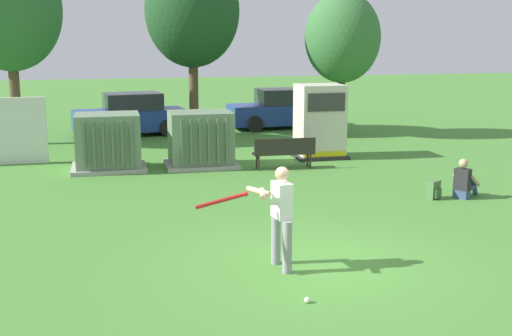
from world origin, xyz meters
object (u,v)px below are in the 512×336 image
Objects in this scene: transformer_mid_west at (201,140)px; parked_car_left_of_center at (281,110)px; transformer_west at (108,143)px; sports_ball at (307,300)px; parked_car_leftmost at (130,116)px; park_bench at (284,151)px; backpack at (434,190)px; seated_spectator at (464,182)px; batter at (278,212)px; generator_enclosure at (320,122)px.

parked_car_left_of_center is (4.39, 7.26, -0.04)m from transformer_mid_west.
transformer_west is 10.06m from parked_car_left_of_center.
parked_car_leftmost reaches higher than sports_ball.
parked_car_leftmost is (-1.84, 17.05, 0.71)m from sports_ball.
park_bench is 4.90m from backpack.
transformer_west is 0.49× the size of parked_car_left_of_center.
seated_spectator is at bearing 43.33° from sports_ball.
seated_spectator reaches higher than park_bench.
batter is 16.75m from parked_car_left_of_center.
parked_car_left_of_center is at bearing 5.67° from parked_car_leftmost.
batter reaches higher than transformer_west.
transformer_west reaches higher than backpack.
transformer_west is 2.67m from transformer_mid_west.
backpack is at bearing -34.88° from transformer_west.
parked_car_left_of_center is (7.05, 7.17, -0.04)m from transformer_west.
sports_ball is (-3.80, -11.01, -1.09)m from generator_enclosure.
parked_car_leftmost is at bearing 104.90° from transformer_mid_west.
generator_enclosure reaches higher than parked_car_left_of_center.
generator_enclosure is at bearing 106.73° from seated_spectator.
parked_car_left_of_center is at bearing 75.70° from park_bench.
generator_enclosure reaches higher than transformer_mid_west.
parked_car_leftmost is (-5.64, 6.04, -0.38)m from generator_enclosure.
transformer_mid_west is at bearing 90.37° from sports_ball.
batter is 0.41× the size of parked_car_left_of_center.
generator_enclosure is 0.54× the size of parked_car_left_of_center.
park_bench is 9.71m from sports_ball.
transformer_west is 0.48× the size of parked_car_leftmost.
generator_enclosure reaches higher than park_bench.
generator_enclosure is at bearing 70.94° from sports_ball.
backpack is (2.55, -4.17, -0.32)m from park_bench.
transformer_west is 6.56m from generator_enclosure.
generator_enclosure is 2.39× the size of seated_spectator.
batter is 0.40× the size of parked_car_leftmost.
generator_enclosure reaches higher than transformer_west.
transformer_west is 0.91× the size of generator_enclosure.
parked_car_left_of_center is (4.32, 17.66, 0.71)m from sports_ball.
batter is 15.66m from parked_car_leftmost.
seated_spectator is (5.61, -5.17, -0.41)m from transformer_mid_west.
batter is (-2.27, -7.94, 0.44)m from park_bench.
park_bench is 0.41× the size of parked_car_leftmost.
parked_car_left_of_center reaches higher than sports_ball.
generator_enclosure is 2.31m from park_bench.
sports_ball is at bearing -89.63° from transformer_mid_west.
parked_car_left_of_center is at bearing 92.09° from backpack.
parked_car_leftmost is (-1.77, 6.65, -0.04)m from transformer_mid_west.
transformer_mid_west is 10.43m from sports_ball.
generator_enclosure is 1.32× the size of batter.
generator_enclosure reaches higher than batter.
transformer_mid_west reaches higher than backpack.
seated_spectator is 2.19× the size of backpack.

